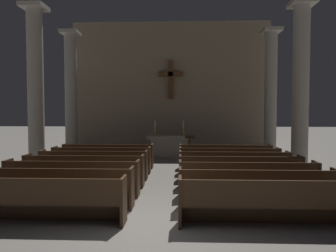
{
  "coord_description": "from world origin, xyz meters",
  "views": [
    {
      "loc": [
        0.57,
        -6.09,
        2.24
      ],
      "look_at": [
        0.0,
        7.93,
        1.58
      ],
      "focal_mm": 33.55,
      "sensor_mm": 36.0,
      "label": 1
    }
  ],
  "objects_px": {
    "pew_right_row_5": "(234,166)",
    "column_left_third": "(71,95)",
    "pew_left_row_1": "(36,200)",
    "pew_right_row_1": "(270,202)",
    "pew_left_row_4": "(84,170)",
    "pew_right_row_2": "(257,189)",
    "pew_left_row_5": "(94,165)",
    "pew_right_row_7": "(225,156)",
    "column_left_second": "(36,90)",
    "pew_left_row_2": "(57,187)",
    "candlestick_right": "(183,131)",
    "lectern": "(190,149)",
    "pew_right_row_6": "(229,161)",
    "candlestick_left": "(155,131)",
    "pew_left_row_3": "(72,178)",
    "pew_left_row_6": "(102,160)",
    "column_right_second": "(301,89)",
    "column_right_third": "(271,95)",
    "pew_right_row_4": "(240,172)",
    "altar": "(169,146)",
    "pew_left_row_7": "(108,156)"
  },
  "relations": [
    {
      "from": "pew_left_row_5",
      "to": "pew_right_row_7",
      "type": "relative_size",
      "value": 1.0
    },
    {
      "from": "pew_left_row_4",
      "to": "altar",
      "type": "distance_m",
      "value": 6.69
    },
    {
      "from": "pew_right_row_1",
      "to": "pew_right_row_2",
      "type": "height_order",
      "value": "same"
    },
    {
      "from": "pew_left_row_6",
      "to": "candlestick_left",
      "type": "xyz_separation_m",
      "value": [
        1.61,
        4.21,
        0.79
      ]
    },
    {
      "from": "pew_right_row_4",
      "to": "pew_right_row_7",
      "type": "bearing_deg",
      "value": 90.0
    },
    {
      "from": "pew_right_row_4",
      "to": "candlestick_left",
      "type": "relative_size",
      "value": 4.57
    },
    {
      "from": "pew_right_row_7",
      "to": "candlestick_right",
      "type": "relative_size",
      "value": 4.57
    },
    {
      "from": "column_left_second",
      "to": "candlestick_left",
      "type": "height_order",
      "value": "column_left_second"
    },
    {
      "from": "column_right_second",
      "to": "column_right_third",
      "type": "xyz_separation_m",
      "value": [
        0.0,
        3.91,
        0.0
      ]
    },
    {
      "from": "pew_left_row_4",
      "to": "pew_right_row_2",
      "type": "distance_m",
      "value": 5.05
    },
    {
      "from": "pew_left_row_4",
      "to": "column_left_second",
      "type": "height_order",
      "value": "column_left_second"
    },
    {
      "from": "candlestick_right",
      "to": "lectern",
      "type": "xyz_separation_m",
      "value": [
        0.29,
        -1.2,
        -0.72
      ]
    },
    {
      "from": "pew_right_row_1",
      "to": "column_right_second",
      "type": "bearing_deg",
      "value": 65.1
    },
    {
      "from": "pew_right_row_6",
      "to": "pew_right_row_7",
      "type": "height_order",
      "value": "same"
    },
    {
      "from": "pew_left_row_5",
      "to": "pew_left_row_6",
      "type": "distance_m",
      "value": 1.03
    },
    {
      "from": "pew_left_row_1",
      "to": "column_right_second",
      "type": "distance_m",
      "value": 9.78
    },
    {
      "from": "pew_left_row_1",
      "to": "pew_left_row_6",
      "type": "relative_size",
      "value": 1.0
    },
    {
      "from": "pew_left_row_5",
      "to": "pew_right_row_4",
      "type": "bearing_deg",
      "value": -12.64
    },
    {
      "from": "candlestick_left",
      "to": "pew_right_row_2",
      "type": "bearing_deg",
      "value": -70.2
    },
    {
      "from": "pew_left_row_2",
      "to": "pew_right_row_7",
      "type": "bearing_deg",
      "value": 48.27
    },
    {
      "from": "pew_left_row_2",
      "to": "pew_right_row_5",
      "type": "xyz_separation_m",
      "value": [
        4.61,
        3.1,
        0.0
      ]
    },
    {
      "from": "pew_left_row_6",
      "to": "pew_right_row_7",
      "type": "height_order",
      "value": "same"
    },
    {
      "from": "pew_right_row_5",
      "to": "pew_left_row_4",
      "type": "bearing_deg",
      "value": -167.36
    },
    {
      "from": "pew_right_row_7",
      "to": "column_left_third",
      "type": "height_order",
      "value": "column_left_third"
    },
    {
      "from": "pew_right_row_5",
      "to": "pew_right_row_2",
      "type": "bearing_deg",
      "value": -90.0
    },
    {
      "from": "pew_left_row_1",
      "to": "column_left_second",
      "type": "height_order",
      "value": "column_left_second"
    },
    {
      "from": "pew_left_row_3",
      "to": "pew_right_row_1",
      "type": "relative_size",
      "value": 1.0
    },
    {
      "from": "candlestick_left",
      "to": "pew_left_row_3",
      "type": "bearing_deg",
      "value": -102.38
    },
    {
      "from": "pew_left_row_1",
      "to": "pew_right_row_2",
      "type": "height_order",
      "value": "same"
    },
    {
      "from": "pew_right_row_1",
      "to": "column_left_second",
      "type": "distance_m",
      "value": 9.78
    },
    {
      "from": "pew_left_row_2",
      "to": "pew_right_row_2",
      "type": "height_order",
      "value": "same"
    },
    {
      "from": "column_left_third",
      "to": "pew_right_row_2",
      "type": "bearing_deg",
      "value": -50.06
    },
    {
      "from": "pew_left_row_7",
      "to": "column_left_second",
      "type": "xyz_separation_m",
      "value": [
        -2.74,
        -0.3,
        2.59
      ]
    },
    {
      "from": "pew_left_row_2",
      "to": "pew_right_row_6",
      "type": "distance_m",
      "value": 6.19
    },
    {
      "from": "pew_left_row_2",
      "to": "pew_left_row_4",
      "type": "xyz_separation_m",
      "value": [
        0.0,
        2.07,
        0.0
      ]
    },
    {
      "from": "pew_left_row_6",
      "to": "pew_right_row_7",
      "type": "bearing_deg",
      "value": 12.64
    },
    {
      "from": "pew_left_row_4",
      "to": "candlestick_right",
      "type": "height_order",
      "value": "candlestick_right"
    },
    {
      "from": "pew_left_row_2",
      "to": "column_right_second",
      "type": "bearing_deg",
      "value": 33.52
    },
    {
      "from": "pew_left_row_4",
      "to": "pew_right_row_2",
      "type": "bearing_deg",
      "value": -24.16
    },
    {
      "from": "pew_right_row_5",
      "to": "column_left_third",
      "type": "relative_size",
      "value": 0.56
    },
    {
      "from": "pew_left_row_1",
      "to": "pew_right_row_1",
      "type": "height_order",
      "value": "same"
    },
    {
      "from": "pew_left_row_2",
      "to": "column_right_second",
      "type": "distance_m",
      "value": 9.19
    },
    {
      "from": "column_left_second",
      "to": "column_left_third",
      "type": "relative_size",
      "value": 1.0
    },
    {
      "from": "pew_right_row_6",
      "to": "candlestick_right",
      "type": "bearing_deg",
      "value": 110.86
    },
    {
      "from": "pew_left_row_1",
      "to": "pew_left_row_3",
      "type": "xyz_separation_m",
      "value": [
        0.0,
        2.07,
        0.0
      ]
    },
    {
      "from": "pew_right_row_7",
      "to": "column_left_second",
      "type": "height_order",
      "value": "column_left_second"
    },
    {
      "from": "pew_right_row_1",
      "to": "lectern",
      "type": "relative_size",
      "value": 3.08
    },
    {
      "from": "column_left_second",
      "to": "lectern",
      "type": "relative_size",
      "value": 5.47
    },
    {
      "from": "pew_right_row_1",
      "to": "candlestick_right",
      "type": "distance_m",
      "value": 9.55
    },
    {
      "from": "pew_left_row_1",
      "to": "pew_right_row_7",
      "type": "distance_m",
      "value": 7.73
    }
  ]
}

